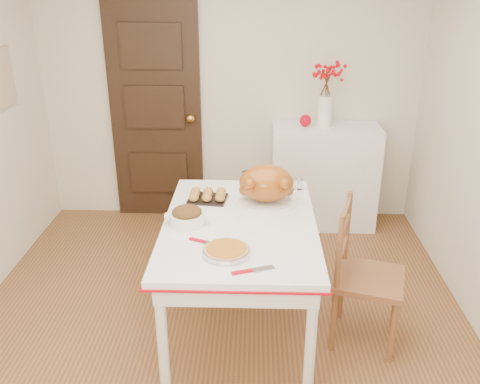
{
  "coord_description": "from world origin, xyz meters",
  "views": [
    {
      "loc": [
        0.23,
        -2.75,
        2.26
      ],
      "look_at": [
        0.15,
        0.14,
        1.02
      ],
      "focal_mm": 38.64,
      "sensor_mm": 36.0,
      "label": 1
    }
  ],
  "objects_px": {
    "sideboard": "(323,176)",
    "chair_oak": "(369,276)",
    "kitchen_table": "(240,280)",
    "pumpkin_pie": "(226,250)",
    "turkey_platter": "(266,185)"
  },
  "relations": [
    {
      "from": "chair_oak",
      "to": "sideboard",
      "type": "bearing_deg",
      "value": 19.55
    },
    {
      "from": "chair_oak",
      "to": "turkey_platter",
      "type": "xyz_separation_m",
      "value": [
        -0.66,
        0.3,
        0.49
      ]
    },
    {
      "from": "turkey_platter",
      "to": "pumpkin_pie",
      "type": "xyz_separation_m",
      "value": [
        -0.23,
        -0.68,
        -0.11
      ]
    },
    {
      "from": "chair_oak",
      "to": "kitchen_table",
      "type": "bearing_deg",
      "value": 104.84
    },
    {
      "from": "pumpkin_pie",
      "to": "kitchen_table",
      "type": "bearing_deg",
      "value": 81.28
    },
    {
      "from": "turkey_platter",
      "to": "pumpkin_pie",
      "type": "bearing_deg",
      "value": -125.15
    },
    {
      "from": "kitchen_table",
      "to": "pumpkin_pie",
      "type": "xyz_separation_m",
      "value": [
        -0.06,
        -0.4,
        0.45
      ]
    },
    {
      "from": "sideboard",
      "to": "chair_oak",
      "type": "height_order",
      "value": "sideboard"
    },
    {
      "from": "sideboard",
      "to": "kitchen_table",
      "type": "height_order",
      "value": "sideboard"
    },
    {
      "from": "chair_oak",
      "to": "pumpkin_pie",
      "type": "bearing_deg",
      "value": 129.36
    },
    {
      "from": "sideboard",
      "to": "chair_oak",
      "type": "bearing_deg",
      "value": -87.01
    },
    {
      "from": "kitchen_table",
      "to": "pumpkin_pie",
      "type": "bearing_deg",
      "value": -98.72
    },
    {
      "from": "sideboard",
      "to": "pumpkin_pie",
      "type": "height_order",
      "value": "sideboard"
    },
    {
      "from": "sideboard",
      "to": "chair_oak",
      "type": "distance_m",
      "value": 1.71
    },
    {
      "from": "sideboard",
      "to": "kitchen_table",
      "type": "xyz_separation_m",
      "value": [
        -0.74,
        -1.69,
        -0.07
      ]
    }
  ]
}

